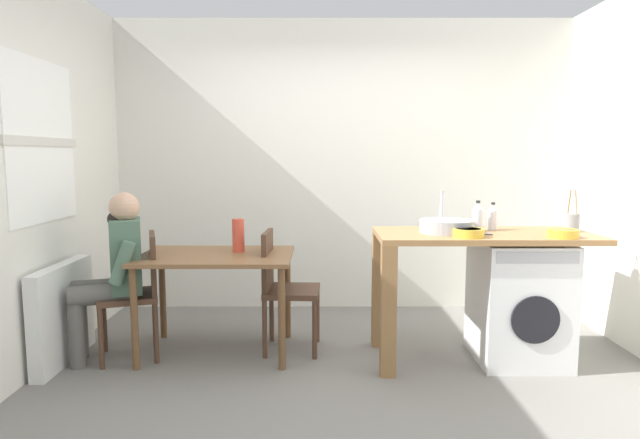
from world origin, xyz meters
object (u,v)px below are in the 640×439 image
at_px(dining_table, 214,267).
at_px(mixing_bowl, 466,232).
at_px(chair_person_seat, 136,288).
at_px(seated_person, 111,267).
at_px(washing_machine, 516,301).
at_px(bottle_squat_brown, 490,217).
at_px(bottle_tall_green, 475,217).
at_px(utensil_crock, 568,222).
at_px(chair_opposite, 279,284).
at_px(colander, 559,233).
at_px(vase, 236,235).

height_order(dining_table, mixing_bowl, mixing_bowl).
relative_size(chair_person_seat, seated_person, 0.75).
relative_size(washing_machine, bottle_squat_brown, 4.28).
xyz_separation_m(bottle_tall_green, utensil_crock, (0.66, -0.03, -0.03)).
xyz_separation_m(chair_opposite, bottle_squat_brown, (1.53, -0.07, 0.50)).
bearing_deg(bottle_squat_brown, chair_opposite, 177.49).
height_order(washing_machine, bottle_tall_green, bottle_tall_green).
relative_size(utensil_crock, colander, 1.50).
distance_m(chair_opposite, colander, 1.98).
xyz_separation_m(dining_table, vase, (0.15, 0.10, 0.22)).
relative_size(bottle_squat_brown, vase, 0.81).
bearing_deg(vase, chair_opposite, -8.12).
height_order(seated_person, washing_machine, seated_person).
height_order(dining_table, chair_person_seat, chair_person_seat).
xyz_separation_m(washing_machine, vase, (-2.02, 0.25, 0.43)).
bearing_deg(utensil_crock, vase, 175.27).
distance_m(colander, vase, 2.26).
distance_m(washing_machine, bottle_squat_brown, 0.62).
distance_m(seated_person, vase, 0.90).
relative_size(bottle_squat_brown, mixing_bowl, 0.98).
height_order(bottle_tall_green, vase, bottle_tall_green).
xyz_separation_m(dining_table, colander, (2.36, -0.37, 0.31)).
relative_size(washing_machine, utensil_crock, 2.87).
height_order(bottle_tall_green, mixing_bowl, bottle_tall_green).
height_order(bottle_squat_brown, vase, bottle_squat_brown).
relative_size(chair_opposite, bottle_squat_brown, 4.48).
bearing_deg(chair_person_seat, chair_opposite, -100.94).
distance_m(chair_person_seat, bottle_squat_brown, 2.61).
distance_m(chair_person_seat, washing_machine, 2.72).
bearing_deg(washing_machine, chair_opposite, 173.16).
bearing_deg(mixing_bowl, seated_person, 174.85).
bearing_deg(chair_opposite, bottle_squat_brown, 90.20).
relative_size(bottle_tall_green, colander, 1.09).
height_order(washing_machine, utensil_crock, utensil_crock).
xyz_separation_m(dining_table, bottle_tall_green, (1.88, -0.07, 0.38)).
bearing_deg(washing_machine, seated_person, 179.54).
height_order(washing_machine, colander, colander).
xyz_separation_m(chair_person_seat, bottle_tall_green, (2.43, 0.01, 0.51)).
xyz_separation_m(washing_machine, colander, (0.19, -0.22, 0.52)).
xyz_separation_m(chair_person_seat, washing_machine, (2.72, -0.07, -0.08)).
xyz_separation_m(chair_opposite, utensil_crock, (2.06, -0.15, 0.48)).
xyz_separation_m(mixing_bowl, vase, (-1.59, 0.45, -0.09)).
bearing_deg(utensil_crock, mixing_bowl, -162.55).
bearing_deg(utensil_crock, bottle_tall_green, 177.36).
bearing_deg(chair_person_seat, colander, -113.89).
xyz_separation_m(chair_opposite, bottle_tall_green, (1.41, -0.12, 0.51)).
relative_size(seated_person, bottle_tall_green, 5.49).
height_order(seated_person, utensil_crock, utensil_crock).
bearing_deg(bottle_squat_brown, mixing_bowl, -128.28).
height_order(chair_person_seat, washing_machine, chair_person_seat).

